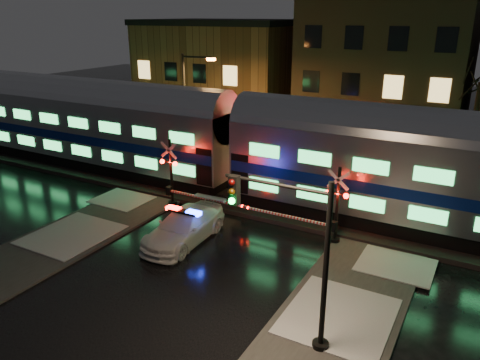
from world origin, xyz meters
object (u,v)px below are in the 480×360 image
at_px(police_car, 184,227).
at_px(crossing_signal_left, 176,181).
at_px(crossing_signal_right, 328,212).
at_px(traffic_light, 297,260).
at_px(streetlight, 188,103).

distance_m(police_car, crossing_signal_left, 4.12).
bearing_deg(police_car, crossing_signal_right, 26.11).
distance_m(police_car, crossing_signal_right, 6.59).
height_order(traffic_light, streetlight, streetlight).
relative_size(police_car, streetlight, 0.67).
bearing_deg(crossing_signal_right, traffic_light, -78.99).
bearing_deg(crossing_signal_right, streetlight, 151.31).
distance_m(crossing_signal_right, crossing_signal_left, 8.45).
distance_m(crossing_signal_left, traffic_light, 12.24).
height_order(crossing_signal_right, crossing_signal_left, crossing_signal_left).
xyz_separation_m(police_car, crossing_signal_left, (-2.66, 3.04, 0.82)).
xyz_separation_m(police_car, traffic_light, (7.18, -4.10, 2.25)).
height_order(crossing_signal_left, streetlight, streetlight).
xyz_separation_m(crossing_signal_right, streetlight, (-12.25, 6.70, 2.84)).
height_order(police_car, streetlight, streetlight).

